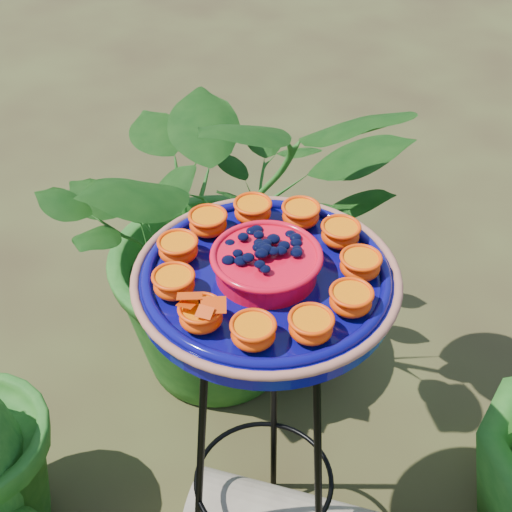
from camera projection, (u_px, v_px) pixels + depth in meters
name	position (u px, v px, depth m)	size (l,w,h in m)	color
tripod_stand	(264.00, 416.00, 1.43)	(0.39, 0.39, 0.85)	black
feeder_dish	(266.00, 275.00, 1.19)	(0.55, 0.55, 0.10)	#09075D
shrub_back_left	(227.00, 226.00, 1.94)	(0.90, 0.78, 1.00)	#154913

